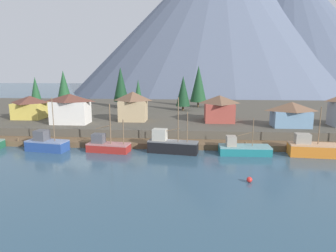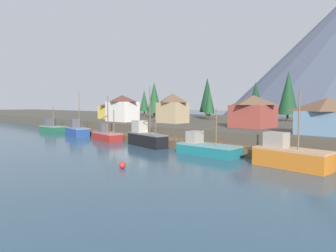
# 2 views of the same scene
# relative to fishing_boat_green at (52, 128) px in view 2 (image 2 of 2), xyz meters

# --- Properties ---
(ground_plane) EXTENTS (400.00, 400.00, 1.00)m
(ground_plane) POSITION_rel_fishing_boat_green_xyz_m (33.74, 21.81, -1.46)
(ground_plane) COLOR #335166
(dock) EXTENTS (80.00, 4.00, 1.60)m
(dock) POSITION_rel_fishing_boat_green_xyz_m (33.74, 3.80, -0.46)
(dock) COLOR brown
(dock) RESTS_ON ground_plane
(shoreline_bank) EXTENTS (400.00, 56.00, 2.50)m
(shoreline_bank) POSITION_rel_fishing_boat_green_xyz_m (33.74, 33.81, 0.29)
(shoreline_bank) COLOR #4C473D
(shoreline_bank) RESTS_ON ground_plane
(fishing_boat_green) EXTENTS (7.14, 3.30, 6.04)m
(fishing_boat_green) POSITION_rel_fishing_boat_green_xyz_m (0.00, 0.00, 0.00)
(fishing_boat_green) COLOR #1E5B3D
(fishing_boat_green) RESTS_ON ground_plane
(fishing_boat_blue) EXTENTS (7.26, 3.87, 9.08)m
(fishing_boat_blue) POSITION_rel_fishing_boat_green_xyz_m (12.08, -0.26, 0.23)
(fishing_boat_blue) COLOR navy
(fishing_boat_blue) RESTS_ON ground_plane
(fishing_boat_red) EXTENTS (7.35, 3.60, 8.08)m
(fishing_boat_red) POSITION_rel_fishing_boat_green_xyz_m (22.54, -0.10, 0.02)
(fishing_boat_red) COLOR maroon
(fishing_boat_red) RESTS_ON ground_plane
(fishing_boat_black) EXTENTS (8.44, 3.54, 9.21)m
(fishing_boat_black) POSITION_rel_fishing_boat_green_xyz_m (33.24, -0.03, 0.39)
(fishing_boat_black) COLOR black
(fishing_boat_black) RESTS_ON ground_plane
(fishing_boat_teal) EXTENTS (8.24, 3.28, 5.92)m
(fishing_boat_teal) POSITION_rel_fishing_boat_green_xyz_m (45.01, 0.00, -0.08)
(fishing_boat_teal) COLOR #196B70
(fishing_boat_teal) RESTS_ON ground_plane
(fishing_boat_orange) EXTENTS (7.73, 3.61, 7.93)m
(fishing_boat_orange) POSITION_rel_fishing_boat_green_xyz_m (55.82, -0.13, 0.26)
(fishing_boat_orange) COLOR #CC6B1E
(fishing_boat_orange) RESTS_ON ground_plane
(house_white) EXTENTS (7.76, 4.65, 6.14)m
(house_white) POSITION_rel_fishing_boat_green_xyz_m (11.73, 11.65, 4.67)
(house_white) COLOR silver
(house_white) RESTS_ON shoreline_bank
(house_red) EXTENTS (6.39, 7.01, 5.60)m
(house_red) POSITION_rel_fishing_boat_green_xyz_m (42.53, 16.69, 4.40)
(house_red) COLOR #9E4238
(house_red) RESTS_ON shoreline_bank
(house_tan) EXTENTS (6.06, 4.68, 6.33)m
(house_tan) POSITION_rel_fishing_boat_green_xyz_m (23.98, 15.88, 4.77)
(house_tan) COLOR tan
(house_tan) RESTS_ON shoreline_bank
(house_yellow) EXTENTS (6.72, 6.63, 5.11)m
(house_yellow) POSITION_rel_fishing_boat_green_xyz_m (0.04, 17.57, 4.14)
(house_yellow) COLOR gold
(house_yellow) RESTS_ON shoreline_bank
(house_blue) EXTENTS (7.37, 4.44, 4.89)m
(house_blue) POSITION_rel_fishing_boat_green_xyz_m (55.88, 11.30, 4.04)
(house_blue) COLOR #6689A8
(house_blue) RESTS_ON shoreline_bank
(conifer_near_left) EXTENTS (4.81, 4.81, 12.02)m
(conifer_near_left) POSITION_rel_fishing_boat_green_xyz_m (38.60, 41.06, 8.31)
(conifer_near_left) COLOR #4C3823
(conifer_near_left) RESTS_ON shoreline_bank
(conifer_near_right) EXTENTS (3.15, 3.15, 8.79)m
(conifer_near_right) POSITION_rel_fishing_boat_green_xyz_m (-8.20, 35.98, 6.72)
(conifer_near_right) COLOR #4C3823
(conifer_near_right) RESTS_ON shoreline_bank
(conifer_mid_left) EXTENTS (4.35, 4.35, 10.71)m
(conifer_mid_left) POSITION_rel_fishing_boat_green_xyz_m (2.55, 30.55, 7.57)
(conifer_mid_left) COLOR #4C3823
(conifer_mid_left) RESTS_ON shoreline_bank
(conifer_mid_right) EXTENTS (4.41, 4.41, 11.63)m
(conifer_mid_right) POSITION_rel_fishing_boat_green_xyz_m (16.07, 38.83, 8.21)
(conifer_mid_right) COLOR #4C3823
(conifer_mid_right) RESTS_ON shoreline_bank
(conifer_back_left) EXTENTS (2.59, 2.59, 8.34)m
(conifer_back_left) POSITION_rel_fishing_boat_green_xyz_m (22.52, 31.18, 6.47)
(conifer_back_left) COLOR #4C3823
(conifer_back_left) RESTS_ON shoreline_bank
(conifer_back_right) EXTENTS (3.81, 3.81, 9.24)m
(conifer_back_right) POSITION_rel_fishing_boat_green_xyz_m (34.36, 32.94, 6.76)
(conifer_back_right) COLOR #4C3823
(conifer_back_right) RESTS_ON shoreline_bank
(channel_buoy) EXTENTS (0.70, 0.70, 0.70)m
(channel_buoy) POSITION_rel_fishing_boat_green_xyz_m (43.74, -12.52, -0.61)
(channel_buoy) COLOR red
(channel_buoy) RESTS_ON ground_plane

